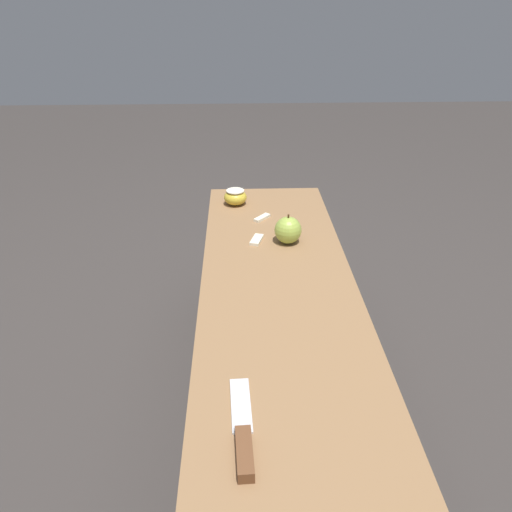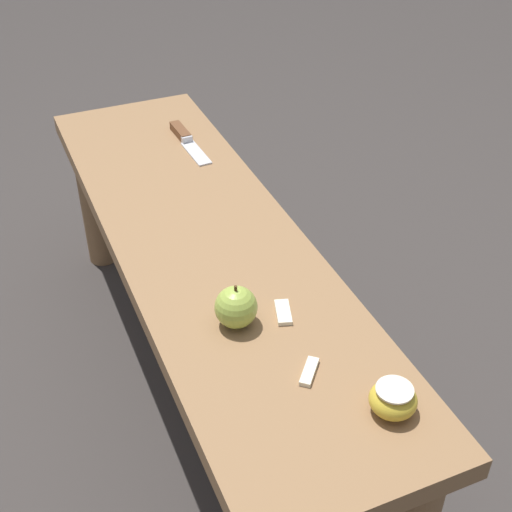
% 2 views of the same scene
% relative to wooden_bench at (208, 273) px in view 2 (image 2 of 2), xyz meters
% --- Properties ---
extents(ground_plane, '(8.00, 8.00, 0.00)m').
position_rel_wooden_bench_xyz_m(ground_plane, '(0.00, 0.00, -0.33)').
color(ground_plane, '#383330').
extents(wooden_bench, '(1.29, 0.36, 0.43)m').
position_rel_wooden_bench_xyz_m(wooden_bench, '(0.00, 0.00, 0.00)').
color(wooden_bench, olive).
rests_on(wooden_bench, ground_plane).
extents(knife, '(0.21, 0.04, 0.02)m').
position_rel_wooden_bench_xyz_m(knife, '(-0.39, 0.09, 0.10)').
color(knife, silver).
rests_on(knife, wooden_bench).
extents(apple_whole, '(0.07, 0.07, 0.08)m').
position_rel_wooden_bench_xyz_m(apple_whole, '(0.26, -0.04, 0.13)').
color(apple_whole, '#9EB747').
rests_on(apple_whole, wooden_bench).
extents(apple_cut, '(0.07, 0.07, 0.05)m').
position_rel_wooden_bench_xyz_m(apple_cut, '(0.52, 0.10, 0.11)').
color(apple_cut, gold).
rests_on(apple_cut, wooden_bench).
extents(apple_slice_near_knife, '(0.06, 0.05, 0.01)m').
position_rel_wooden_bench_xyz_m(apple_slice_near_knife, '(0.41, 0.02, 0.09)').
color(apple_slice_near_knife, silver).
rests_on(apple_slice_near_knife, wooden_bench).
extents(apple_slice_center, '(0.06, 0.04, 0.01)m').
position_rel_wooden_bench_xyz_m(apple_slice_center, '(0.27, 0.04, 0.09)').
color(apple_slice_center, silver).
rests_on(apple_slice_center, wooden_bench).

